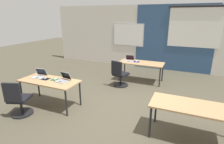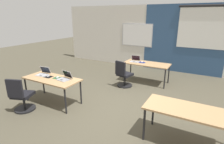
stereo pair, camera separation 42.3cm
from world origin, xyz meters
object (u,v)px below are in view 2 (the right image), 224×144
Objects in this scene: chair_near_left_end at (21,97)px; chair_far_left at (124,76)px; desk_near_right at (189,112)px; mouse_far_left at (142,62)px; desk_near_left at (52,80)px; laptop_far_left at (135,60)px; laptop_near_left_inner at (65,78)px; mouse_near_left_inner at (57,77)px; mouse_near_left_end at (48,76)px; laptop_near_left_end at (43,73)px; desk_far_center at (147,65)px.

chair_near_left_end is 3.16m from chair_far_left.
mouse_far_left is (-1.94, 2.82, 0.08)m from desk_near_right.
chair_near_left_end is (-3.82, -0.74, -0.28)m from desk_near_right.
mouse_far_left is at bearing 124.51° from desk_near_right.
chair_far_left is (1.21, 2.02, -0.28)m from desk_near_left.
laptop_far_left is 3.42× the size of mouse_far_left.
laptop_far_left is (-2.21, 2.81, 0.11)m from desk_near_right.
laptop_near_left_inner reaches higher than mouse_near_left_inner.
mouse_near_left_end is 0.55m from laptop_near_left_inner.
chair_near_left_end is at bearing -119.89° from laptop_far_left.
laptop_near_left_end is at bearing -127.79° from laptop_far_left.
laptop_near_left_end is 3.53× the size of mouse_far_left.
laptop_near_left_end reaches higher than desk_near_right.
mouse_far_left is at bearing -137.98° from chair_near_left_end.
desk_near_left is 2.38m from chair_far_left.
desk_far_center is at bearing 57.99° from desk_near_left.
laptop_near_left_end is 0.81m from laptop_near_left_inner.
mouse_near_left_end is at bearing -165.61° from laptop_near_left_inner.
chair_near_left_end is 1.16m from laptop_near_left_inner.
desk_near_left is 15.97× the size of mouse_near_left_end.
chair_near_left_end is (0.11, -0.83, -0.39)m from laptop_near_left_end.
desk_far_center is at bearing 43.16° from laptop_near_left_end.
desk_near_right is 3.67m from mouse_near_left_end.
mouse_near_left_inner is (-3.37, 0.09, 0.08)m from desk_near_right.
mouse_near_left_inner reaches higher than desk_far_center.
laptop_far_left is at bearing -81.78° from chair_far_left.
mouse_far_left is (1.73, 2.78, 0.00)m from mouse_near_left_end.
chair_far_left reaches higher than desk_far_center.
laptop_near_left_end reaches higher than desk_near_left.
chair_near_left_end and chair_far_left have the same top height.
laptop_near_left_end is at bearing 63.60° from chair_far_left.
desk_near_left is 4.46× the size of laptop_far_left.
laptop_near_left_inner is 2.96m from mouse_far_left.
laptop_far_left is at bearing 49.65° from laptop_near_left_end.
laptop_far_left is at bearing 178.49° from desk_far_center.
laptop_far_left is (1.72, 2.72, -0.00)m from laptop_near_left_end.
laptop_near_left_inner is 1.03× the size of laptop_far_left.
mouse_near_left_inner is at bearing -120.95° from desk_far_center.
desk_near_left and desk_far_center have the same top height.
laptop_far_left reaches higher than mouse_near_left_inner.
laptop_far_left is (1.62, 3.55, 0.39)m from chair_near_left_end.
laptop_near_left_end is 2.56m from chair_far_left.
mouse_near_left_end is 0.11× the size of chair_near_left_end.
desk_near_left is 1.74× the size of chair_far_left.
laptop_near_left_inner is at bearing 178.14° from desk_near_right.
laptop_far_left is 0.39× the size of chair_far_left.
mouse_near_left_end is at bearing -123.13° from laptop_far_left.
mouse_near_left_inner reaches higher than desk_near_left.
laptop_near_left_inner is 2.86m from laptop_far_left.
desk_near_left is 0.18m from mouse_near_left_inner.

